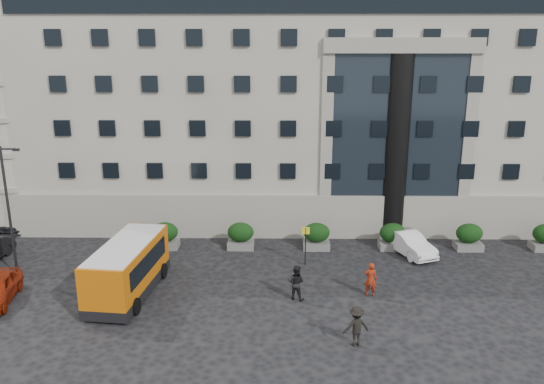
{
  "coord_description": "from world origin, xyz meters",
  "views": [
    {
      "loc": [
        3.79,
        -26.35,
        13.49
      ],
      "look_at": [
        3.4,
        4.31,
        5.0
      ],
      "focal_mm": 35.0,
      "sensor_mm": 36.0,
      "label": 1
    }
  ],
  "objects": [
    {
      "name": "hedge_c",
      "position": [
        6.4,
        7.8,
        0.93
      ],
      "size": [
        1.8,
        1.26,
        1.84
      ],
      "color": "#61615E",
      "rests_on": "ground"
    },
    {
      "name": "street_lamp",
      "position": [
        -11.94,
        3.0,
        4.37
      ],
      "size": [
        1.16,
        0.18,
        8.0
      ],
      "color": "#262628",
      "rests_on": "ground"
    },
    {
      "name": "civic_building",
      "position": [
        6.0,
        22.0,
        9.0
      ],
      "size": [
        44.0,
        24.0,
        18.0
      ],
      "primitive_type": "cube",
      "color": "gray",
      "rests_on": "ground"
    },
    {
      "name": "parked_car_d",
      "position": [
        -11.77,
        13.73,
        0.65
      ],
      "size": [
        2.34,
        4.73,
        1.29
      ],
      "primitive_type": "imported",
      "rotation": [
        0.0,
        0.0,
        0.04
      ],
      "color": "black",
      "rests_on": "ground"
    },
    {
      "name": "pedestrian_c",
      "position": [
        7.4,
        -4.35,
        0.97
      ],
      "size": [
        1.4,
        1.03,
        1.94
      ],
      "primitive_type": "imported",
      "rotation": [
        0.0,
        0.0,
        3.42
      ],
      "color": "black",
      "rests_on": "ground"
    },
    {
      "name": "apartment_far",
      "position": [
        -27.0,
        38.0,
        11.0
      ],
      "size": [
        13.0,
        13.0,
        22.0
      ],
      "primitive_type": "cube",
      "color": "brown",
      "rests_on": "ground"
    },
    {
      "name": "minibus",
      "position": [
        -4.58,
        0.8,
        1.65
      ],
      "size": [
        3.26,
        7.37,
        2.99
      ],
      "rotation": [
        0.0,
        0.0,
        -0.1
      ],
      "color": "#C15C09",
      "rests_on": "ground"
    },
    {
      "name": "bus_stop_sign",
      "position": [
        5.5,
        5.0,
        1.73
      ],
      "size": [
        0.5,
        0.08,
        2.52
      ],
      "color": "#262628",
      "rests_on": "ground"
    },
    {
      "name": "parked_car_c",
      "position": [
        -15.95,
        12.0,
        0.74
      ],
      "size": [
        2.32,
        5.21,
        1.49
      ],
      "primitive_type": "imported",
      "rotation": [
        0.0,
        0.0,
        0.05
      ],
      "color": "black",
      "rests_on": "ground"
    },
    {
      "name": "pedestrian_b",
      "position": [
        4.76,
        0.25,
        0.99
      ],
      "size": [
        1.16,
        1.04,
        1.98
      ],
      "primitive_type": "imported",
      "rotation": [
        0.0,
        0.0,
        2.78
      ],
      "color": "black",
      "rests_on": "ground"
    },
    {
      "name": "hedge_e",
      "position": [
        16.8,
        7.8,
        0.93
      ],
      "size": [
        1.8,
        1.26,
        1.84
      ],
      "color": "#61615E",
      "rests_on": "ground"
    },
    {
      "name": "hedge_d",
      "position": [
        11.6,
        7.8,
        0.93
      ],
      "size": [
        1.8,
        1.26,
        1.84
      ],
      "color": "#61615E",
      "rests_on": "ground"
    },
    {
      "name": "white_taxi",
      "position": [
        12.51,
        7.0,
        0.75
      ],
      "size": [
        3.18,
        4.81,
        1.5
      ],
      "primitive_type": "imported",
      "rotation": [
        0.0,
        0.0,
        0.38
      ],
      "color": "white",
      "rests_on": "ground"
    },
    {
      "name": "entrance_column",
      "position": [
        12.0,
        10.3,
        6.5
      ],
      "size": [
        1.8,
        1.8,
        13.0
      ],
      "primitive_type": "cylinder",
      "color": "black",
      "rests_on": "ground"
    },
    {
      "name": "pedestrian_a",
      "position": [
        8.92,
        0.75,
        0.98
      ],
      "size": [
        0.8,
        0.62,
        1.96
      ],
      "primitive_type": "imported",
      "rotation": [
        0.0,
        0.0,
        2.91
      ],
      "color": "maroon",
      "rests_on": "ground"
    },
    {
      "name": "ground",
      "position": [
        0.0,
        0.0,
        0.0
      ],
      "size": [
        120.0,
        120.0,
        0.0
      ],
      "primitive_type": "plane",
      "color": "black",
      "rests_on": "ground"
    },
    {
      "name": "hedge_a",
      "position": [
        -4.0,
        7.8,
        0.93
      ],
      "size": [
        1.8,
        1.26,
        1.84
      ],
      "color": "#61615E",
      "rests_on": "ground"
    },
    {
      "name": "hedge_b",
      "position": [
        1.2,
        7.8,
        0.93
      ],
      "size": [
        1.8,
        1.26,
        1.84
      ],
      "color": "#61615E",
      "rests_on": "ground"
    },
    {
      "name": "red_truck",
      "position": [
        -16.12,
        17.15,
        1.57
      ],
      "size": [
        3.61,
        6.08,
        3.07
      ],
      "rotation": [
        0.0,
        0.0,
        0.2
      ],
      "color": "maroon",
      "rests_on": "ground"
    }
  ]
}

